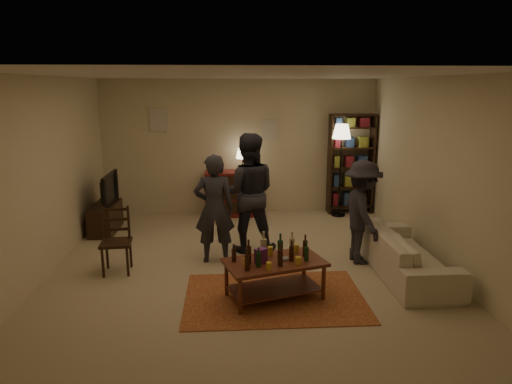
{
  "coord_description": "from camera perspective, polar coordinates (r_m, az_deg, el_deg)",
  "views": [
    {
      "loc": [
        -0.25,
        -6.22,
        2.56
      ],
      "look_at": [
        0.15,
        0.1,
        1.08
      ],
      "focal_mm": 32.0,
      "sensor_mm": 36.0,
      "label": 1
    }
  ],
  "objects": [
    {
      "name": "floor",
      "position": [
        6.73,
        -1.23,
        -9.25
      ],
      "size": [
        6.0,
        6.0,
        0.0
      ],
      "primitive_type": "plane",
      "color": "#C6B793",
      "rests_on": "ground"
    },
    {
      "name": "room_shell",
      "position": [
        9.23,
        -6.16,
        8.42
      ],
      "size": [
        6.0,
        6.0,
        6.0
      ],
      "color": "beige",
      "rests_on": "ground"
    },
    {
      "name": "rug",
      "position": [
        5.8,
        2.31,
        -13.02
      ],
      "size": [
        2.2,
        1.5,
        0.01
      ],
      "primitive_type": "cube",
      "color": "maroon",
      "rests_on": "ground"
    },
    {
      "name": "coffee_table",
      "position": [
        5.63,
        2.27,
        -9.19
      ],
      "size": [
        1.33,
        0.97,
        0.83
      ],
      "rotation": [
        0.0,
        0.0,
        0.3
      ],
      "color": "#612B1B",
      "rests_on": "ground"
    },
    {
      "name": "dining_chair",
      "position": [
        6.7,
        -17.06,
        -5.48
      ],
      "size": [
        0.43,
        0.43,
        0.94
      ],
      "rotation": [
        0.0,
        0.0,
        0.07
      ],
      "color": "black",
      "rests_on": "ground"
    },
    {
      "name": "tv_stand",
      "position": [
        8.59,
        -18.31,
        -2.22
      ],
      "size": [
        0.4,
        1.0,
        1.06
      ],
      "color": "black",
      "rests_on": "ground"
    },
    {
      "name": "dresser",
      "position": [
        9.17,
        -3.17,
        -0.03
      ],
      "size": [
        1.0,
        0.5,
        1.36
      ],
      "color": "maroon",
      "rests_on": "ground"
    },
    {
      "name": "bookshelf",
      "position": [
        9.46,
        11.74,
        3.57
      ],
      "size": [
        0.9,
        0.34,
        2.02
      ],
      "color": "black",
      "rests_on": "ground"
    },
    {
      "name": "floor_lamp",
      "position": [
        9.09,
        10.64,
        6.64
      ],
      "size": [
        0.36,
        0.36,
        1.84
      ],
      "color": "black",
      "rests_on": "ground"
    },
    {
      "name": "sofa",
      "position": [
        6.7,
        18.21,
        -7.23
      ],
      "size": [
        0.81,
        2.08,
        0.61
      ],
      "primitive_type": "imported",
      "rotation": [
        0.0,
        0.0,
        1.57
      ],
      "color": "beige",
      "rests_on": "ground"
    },
    {
      "name": "person_left",
      "position": [
        6.69,
        -5.23,
        -2.1
      ],
      "size": [
        0.59,
        0.39,
        1.62
      ],
      "primitive_type": "imported",
      "rotation": [
        0.0,
        0.0,
        3.15
      ],
      "color": "#27282F",
      "rests_on": "ground"
    },
    {
      "name": "person_right",
      "position": [
        7.1,
        -1.02,
        -0.12
      ],
      "size": [
        0.94,
        0.75,
        1.87
      ],
      "primitive_type": "imported",
      "rotation": [
        0.0,
        0.0,
        3.1
      ],
      "color": "#26272E",
      "rests_on": "ground"
    },
    {
      "name": "person_by_sofa",
      "position": [
        6.83,
        13.13,
        -2.47
      ],
      "size": [
        0.62,
        1.02,
        1.53
      ],
      "primitive_type": "imported",
      "rotation": [
        0.0,
        0.0,
        1.63
      ],
      "color": "#27262D",
      "rests_on": "ground"
    }
  ]
}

